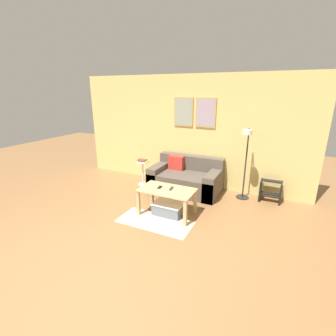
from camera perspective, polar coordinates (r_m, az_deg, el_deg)
ground_plane at (r=3.49m, az=-19.82°, el=-22.63°), size 16.00×16.00×0.00m
wall_back at (r=5.77m, az=4.55°, el=8.58°), size 5.60×0.09×2.55m
area_rug at (r=4.38m, az=-3.11°, el=-12.44°), size 1.32×0.61×0.01m
couch at (r=5.54m, az=4.16°, el=-2.61°), size 1.54×0.89×0.76m
coffee_table at (r=4.45m, az=-0.24°, el=-6.14°), size 1.00×0.58×0.49m
storage_bin at (r=4.57m, az=0.11°, el=-9.46°), size 0.55×0.38×0.23m
floor_lamp at (r=5.07m, az=17.72°, el=2.69°), size 0.26×0.46×1.50m
side_table at (r=5.89m, az=-5.93°, el=-0.78°), size 0.28×0.28×0.57m
book_stack at (r=5.83m, az=-5.95°, el=1.73°), size 0.26×0.18×0.06m
remote_control at (r=4.43m, az=0.79°, el=-4.81°), size 0.06×0.15×0.02m
cell_phone at (r=4.50m, az=-1.92°, el=-4.52°), size 0.08×0.15×0.01m
step_stool at (r=5.44m, az=22.87°, el=-4.89°), size 0.42×0.29×0.44m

